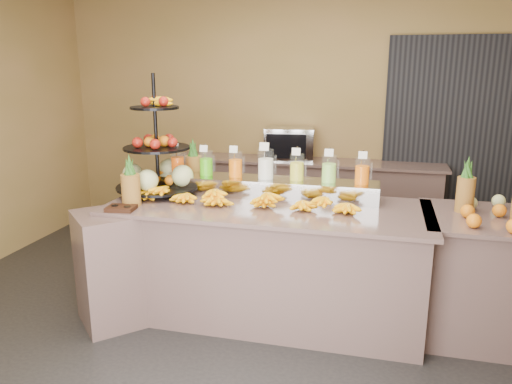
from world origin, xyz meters
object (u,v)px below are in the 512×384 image
at_px(pitcher_tray, 266,187).
at_px(condiment_caddy, 121,208).
at_px(banana_heap, 243,197).
at_px(right_fruit_pile, 492,208).
at_px(oven_warmer, 289,144).
at_px(fruit_stand, 163,164).

distance_m(pitcher_tray, condiment_caddy, 1.18).
distance_m(banana_heap, right_fruit_pile, 1.81).
xyz_separation_m(condiment_caddy, right_fruit_pile, (2.66, 0.43, 0.07)).
bearing_deg(right_fruit_pile, oven_warmer, 133.36).
bearing_deg(fruit_stand, oven_warmer, 68.12).
distance_m(fruit_stand, oven_warmer, 1.94).
bearing_deg(pitcher_tray, oven_warmer, 93.78).
xyz_separation_m(right_fruit_pile, oven_warmer, (-1.81, 1.91, 0.10)).
distance_m(pitcher_tray, fruit_stand, 0.89).
height_order(fruit_stand, condiment_caddy, fruit_stand).
xyz_separation_m(pitcher_tray, right_fruit_pile, (1.70, -0.24, 0.01)).
bearing_deg(banana_heap, condiment_caddy, -156.68).
height_order(fruit_stand, right_fruit_pile, fruit_stand).
xyz_separation_m(pitcher_tray, fruit_stand, (-0.86, -0.12, 0.18)).
distance_m(banana_heap, oven_warmer, 1.98).
relative_size(banana_heap, oven_warmer, 3.34).
height_order(condiment_caddy, right_fruit_pile, right_fruit_pile).
xyz_separation_m(fruit_stand, condiment_caddy, (-0.10, -0.56, -0.24)).
height_order(pitcher_tray, banana_heap, banana_heap).
bearing_deg(oven_warmer, pitcher_tray, -93.40).
bearing_deg(fruit_stand, right_fruit_pile, -1.89).
bearing_deg(right_fruit_pile, pitcher_tray, 171.83).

